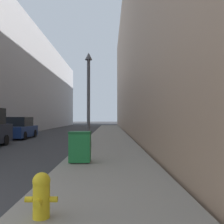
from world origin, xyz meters
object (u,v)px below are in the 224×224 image
fire_hydrant (41,194)px  parked_sedan_near (19,129)px  trash_bin (80,146)px  lamppost (89,94)px

fire_hydrant → parked_sedan_near: (-6.21, 16.16, 0.29)m
fire_hydrant → parked_sedan_near: size_ratio=0.17×
trash_bin → lamppost: lamppost is taller
trash_bin → fire_hydrant: bearing=-90.3°
fire_hydrant → parked_sedan_near: bearing=111.0°
parked_sedan_near → trash_bin: bearing=-61.3°
trash_bin → parked_sedan_near: bearing=118.7°
fire_hydrant → trash_bin: trash_bin is taller
fire_hydrant → parked_sedan_near: 17.32m
trash_bin → parked_sedan_near: size_ratio=0.26×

